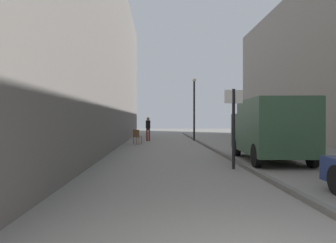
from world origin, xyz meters
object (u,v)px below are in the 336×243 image
Objects in this scene: pedestrian_main_foreground at (148,127)px; lamp_post at (194,105)px; street_sign_post at (234,121)px; cafe_chair_near_window at (137,136)px; delivery_van at (270,128)px.

lamp_post is (3.49, 0.42, 1.70)m from pedestrian_main_foreground.
street_sign_post is 0.55× the size of lamp_post.
cafe_chair_near_window is (-3.80, 10.47, -1.00)m from street_sign_post.
lamp_post is at bearing -94.20° from street_sign_post.
street_sign_post is 11.18m from cafe_chair_near_window.
lamp_post is at bearing 63.81° from cafe_chair_near_window.
lamp_post is 5.73m from cafe_chair_near_window.
street_sign_post is 2.77× the size of cafe_chair_near_window.
lamp_post reaches higher than pedestrian_main_foreground.
pedestrian_main_foreground is at bearing -173.11° from lamp_post.
cafe_chair_near_window is at bearing 60.73° from pedestrian_main_foreground.
cafe_chair_near_window is (-0.64, -2.91, -0.48)m from pedestrian_main_foreground.
street_sign_post reaches higher than cafe_chair_near_window.
street_sign_post is at bearing -131.89° from delivery_van.
cafe_chair_near_window is at bearing -141.09° from lamp_post.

